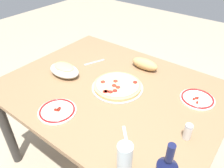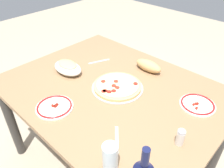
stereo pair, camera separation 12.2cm
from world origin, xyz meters
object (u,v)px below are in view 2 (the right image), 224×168
Objects in this scene: pepperoni_pizza at (117,86)px; spice_shaker at (180,137)px; dining_table at (112,100)px; side_plate_far at (55,107)px; water_glass at (110,157)px; bread_loaf at (148,66)px; side_plate_near at (197,104)px; baked_pasta_dish at (68,67)px.

pepperoni_pizza is 0.54m from spice_shaker.
pepperoni_pizza is at bearing -141.58° from dining_table.
side_plate_far is (0.10, 0.37, 0.11)m from dining_table.
pepperoni_pizza is 3.84× the size of spice_shaker.
side_plate_far is at bearing 71.51° from pepperoni_pizza.
side_plate_far is (0.50, -0.06, -0.06)m from water_glass.
water_glass reaches higher than bread_loaf.
side_plate_near is at bearing -97.47° from water_glass.
side_plate_near is at bearing -156.02° from dining_table.
water_glass is at bearing 129.32° from pepperoni_pizza.
bread_loaf reaches higher than side_plate_far.
side_plate_near is at bearing -160.89° from baked_pasta_dish.
water_glass is 0.64× the size of side_plate_far.
baked_pasta_dish is 1.16× the size of side_plate_near.
dining_table is 16.07× the size of spice_shaker.
water_glass is 0.51m from side_plate_far.
side_plate_far is at bearing -6.77° from water_glass.
water_glass is 0.85m from bread_loaf.
baked_pasta_dish is at bearing 45.51° from bread_loaf.
water_glass is 0.36m from spice_shaker.
pepperoni_pizza is at bearing 22.97° from side_plate_near.
spice_shaker is (-0.55, 0.11, 0.15)m from dining_table.
spice_shaker is (-0.06, 0.32, 0.03)m from side_plate_near.
bread_loaf reaches higher than pepperoni_pizza.
dining_table is 5.83× the size of baked_pasta_dish.
pepperoni_pizza is at bearing -108.49° from side_plate_far.
water_glass is at bearing 173.23° from side_plate_far.
pepperoni_pizza is 1.54× the size of side_plate_far.
side_plate_near and side_plate_far have the same top height.
side_plate_far is (-0.26, 0.30, -0.03)m from baked_pasta_dish.
dining_table is at bearing 23.98° from side_plate_near.
pepperoni_pizza is at bearing -14.00° from spice_shaker.
baked_pasta_dish is (0.36, 0.08, 0.15)m from dining_table.
dining_table is 0.58m from spice_shaker.
pepperoni_pizza is 0.59m from water_glass.
dining_table is 0.40m from baked_pasta_dish.
side_plate_near is 0.33m from spice_shaker.
side_plate_far is at bearing 22.01° from spice_shaker.
water_glass is (-0.37, 0.46, 0.06)m from pepperoni_pizza.
baked_pasta_dish is at bearing 19.11° from side_plate_near.
water_glass is (-0.40, 0.43, 0.18)m from dining_table.
side_plate_near is (-0.85, -0.29, -0.03)m from baked_pasta_dish.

